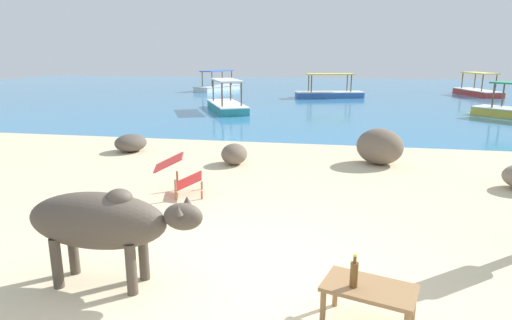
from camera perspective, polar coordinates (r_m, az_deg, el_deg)
sand_beach at (r=4.74m, az=-1.83°, el=-15.13°), size 18.00×14.00×0.04m
water_surface at (r=26.17m, az=8.63°, el=8.61°), size 60.00×36.00×0.03m
cow at (r=4.54m, az=-19.72°, el=-7.70°), size 1.80×0.57×1.02m
low_bench_table at (r=3.91m, az=14.75°, el=-16.64°), size 0.85×0.64×0.38m
bottle at (r=3.79m, az=12.87°, el=-14.50°), size 0.07×0.07×0.30m
deck_chair_near at (r=7.18m, az=-10.16°, el=-1.66°), size 0.89×0.74×0.68m
shore_rock_medium at (r=9.13m, az=-2.90°, el=0.80°), size 0.65×0.74×0.44m
shore_rock_small at (r=10.76m, az=-16.27°, el=2.19°), size 0.94×0.98×0.41m
shore_rock_flat at (r=9.46m, az=16.08°, el=1.74°), size 1.30×1.27×0.76m
boat_teal at (r=18.16m, az=-3.90°, el=7.40°), size 2.61×3.81×1.29m
boat_white at (r=28.52m, az=-5.13°, el=9.71°), size 2.38×3.84×1.29m
boat_blue at (r=24.09m, az=9.69°, el=8.82°), size 3.85×2.06×1.29m
boat_red at (r=28.10m, az=27.29°, el=8.19°), size 1.95×3.84×1.29m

